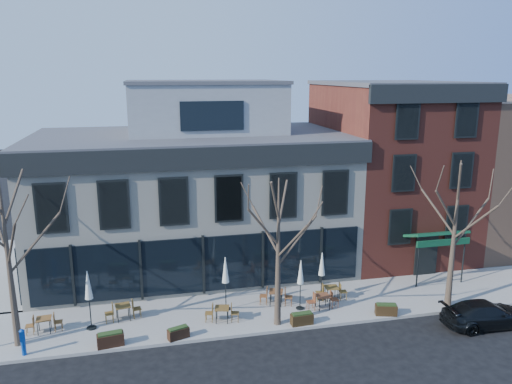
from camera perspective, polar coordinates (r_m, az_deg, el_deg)
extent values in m
plane|color=black|center=(27.36, -5.95, -11.90)|extent=(120.00, 120.00, 0.00)
cube|color=gray|center=(25.96, 1.97, -13.11)|extent=(33.50, 4.70, 0.15)
cube|color=gray|center=(33.82, -26.75, -8.13)|extent=(4.50, 12.00, 0.15)
cube|color=silver|center=(30.70, -7.25, -1.15)|extent=(18.00, 10.00, 8.00)
cube|color=#47474C|center=(29.94, -7.48, 6.37)|extent=(18.30, 10.30, 0.30)
cube|color=black|center=(24.97, -6.33, 3.84)|extent=(18.30, 0.25, 1.10)
cube|color=black|center=(30.56, -24.78, 4.44)|extent=(0.25, 10.30, 1.10)
cube|color=black|center=(26.55, -6.03, -8.24)|extent=(17.20, 0.12, 3.00)
cube|color=black|center=(30.88, -24.01, -6.23)|extent=(0.12, 7.50, 3.00)
cube|color=gray|center=(30.89, -5.88, 9.52)|extent=(9.00, 6.50, 3.00)
cube|color=maroon|center=(34.07, 14.99, 2.53)|extent=(8.00, 10.00, 11.00)
cube|color=#47474C|center=(33.51, 15.57, 11.89)|extent=(8.20, 10.20, 0.25)
cube|color=black|center=(29.10, 20.31, 10.50)|extent=(8.20, 0.25, 1.00)
cube|color=#0E3E24|center=(29.79, 19.87, -4.52)|extent=(3.20, 1.66, 0.67)
cube|color=black|center=(30.95, 18.83, -7.00)|extent=(1.40, 0.10, 2.50)
cube|color=#8C664C|center=(40.52, 26.94, 2.49)|extent=(12.00, 12.00, 10.00)
cone|color=#382B21|center=(23.42, -26.46, -6.88)|extent=(0.34, 0.34, 7.92)
cylinder|color=#382B21|center=(23.18, -23.93, -5.33)|extent=(2.23, 0.50, 2.48)
cylinder|color=#382B21|center=(24.12, -27.23, -3.82)|extent=(1.03, 2.05, 2.14)
cylinder|color=#382B21|center=(22.14, -26.15, -5.40)|extent=(1.03, 2.04, 2.28)
cone|color=#382B21|center=(22.91, 2.55, -7.03)|extent=(0.34, 0.34, 7.04)
cylinder|color=#382B21|center=(23.15, 4.73, -5.51)|extent=(2.00, 0.46, 2.21)
cylinder|color=#382B21|center=(23.31, 1.06, -4.27)|extent=(0.93, 1.84, 1.91)
cylinder|color=#382B21|center=(22.04, 0.89, -4.08)|extent=(1.61, 0.68, 1.97)
cylinder|color=#382B21|center=(21.96, 4.17, -5.65)|extent=(0.93, 1.83, 2.03)
cone|color=#382B21|center=(26.56, 21.70, -4.60)|extent=(0.34, 0.34, 7.48)
cylinder|color=#382B21|center=(27.12, 23.36, -3.20)|extent=(2.12, 0.48, 2.35)
cylinder|color=#382B21|center=(26.79, 20.04, -2.13)|extent=(0.98, 1.94, 2.03)
cylinder|color=#382B21|center=(25.50, 20.87, -1.83)|extent=(1.71, 0.71, 2.09)
cylinder|color=#382B21|center=(25.85, 23.77, -3.21)|extent=(0.98, 1.94, 2.16)
imported|color=black|center=(26.51, 24.77, -12.55)|extent=(4.25, 1.81, 1.22)
cylinder|color=#0B3A98|center=(23.93, -25.02, -15.84)|extent=(0.19, 0.19, 0.65)
cube|color=#0B3A98|center=(23.67, -25.16, -14.66)|extent=(0.23, 0.20, 0.46)
cone|color=#0B3A98|center=(23.55, -25.22, -14.06)|extent=(0.24, 0.24, 0.11)
cube|color=brown|center=(25.26, -23.11, -13.17)|extent=(0.70, 0.70, 0.04)
cylinder|color=black|center=(25.21, -23.69, -14.15)|extent=(0.04, 0.04, 0.66)
cylinder|color=black|center=(25.15, -22.49, -14.09)|extent=(0.04, 0.04, 0.66)
cylinder|color=black|center=(25.67, -23.58, -13.62)|extent=(0.04, 0.04, 0.66)
cylinder|color=black|center=(25.61, -22.40, -13.57)|extent=(0.04, 0.04, 0.66)
cube|color=brown|center=(25.20, -14.99, -12.44)|extent=(0.80, 0.80, 0.04)
cylinder|color=black|center=(25.08, -15.50, -13.53)|extent=(0.04, 0.04, 0.71)
cylinder|color=black|center=(25.14, -14.21, -13.39)|extent=(0.04, 0.04, 0.71)
cylinder|color=black|center=(25.58, -15.65, -12.99)|extent=(0.04, 0.04, 0.71)
cylinder|color=black|center=(25.63, -14.39, -12.85)|extent=(0.04, 0.04, 0.71)
cube|color=brown|center=(24.30, -3.91, -13.08)|extent=(0.79, 0.79, 0.04)
cylinder|color=black|center=(24.24, -4.58, -14.09)|extent=(0.04, 0.04, 0.68)
cylinder|color=black|center=(24.20, -3.29, -14.11)|extent=(0.04, 0.04, 0.68)
cylinder|color=black|center=(24.71, -4.49, -13.52)|extent=(0.04, 0.04, 0.68)
cylinder|color=black|center=(24.67, -3.23, -13.54)|extent=(0.04, 0.04, 0.68)
cube|color=brown|center=(25.85, 2.31, -11.29)|extent=(0.88, 0.88, 0.04)
cylinder|color=black|center=(25.78, 1.63, -12.25)|extent=(0.04, 0.04, 0.71)
cylinder|color=black|center=(25.74, 2.88, -12.30)|extent=(0.04, 0.04, 0.71)
cylinder|color=black|center=(26.27, 1.73, -11.73)|extent=(0.04, 0.04, 0.71)
cylinder|color=black|center=(26.24, 2.96, -11.78)|extent=(0.04, 0.04, 0.71)
cube|color=brown|center=(25.65, 7.65, -11.66)|extent=(0.68, 0.68, 0.04)
cylinder|color=black|center=(25.48, 7.27, -12.70)|extent=(0.04, 0.04, 0.69)
cylinder|color=black|center=(25.66, 8.42, -12.55)|extent=(0.04, 0.04, 0.69)
cylinder|color=black|center=(25.94, 6.85, -12.20)|extent=(0.04, 0.04, 0.69)
cylinder|color=black|center=(26.11, 7.98, -12.06)|extent=(0.04, 0.04, 0.69)
cube|color=brown|center=(26.63, 8.63, -10.71)|extent=(0.74, 0.74, 0.04)
cylinder|color=black|center=(26.48, 8.18, -11.69)|extent=(0.04, 0.04, 0.69)
cylinder|color=black|center=(26.61, 9.33, -11.60)|extent=(0.04, 0.04, 0.69)
cylinder|color=black|center=(26.95, 7.90, -11.21)|extent=(0.04, 0.04, 0.69)
cylinder|color=black|center=(27.08, 9.02, -11.13)|extent=(0.04, 0.04, 0.69)
cylinder|color=black|center=(25.13, -18.28, -14.52)|extent=(0.46, 0.46, 0.06)
cylinder|color=black|center=(24.64, -18.47, -12.23)|extent=(0.05, 0.05, 2.28)
cone|color=beige|center=(24.23, -18.65, -10.02)|extent=(0.37, 0.37, 1.34)
cylinder|color=black|center=(25.69, -3.45, -13.17)|extent=(0.44, 0.44, 0.06)
cylinder|color=black|center=(25.22, -3.48, -10.99)|extent=(0.05, 0.05, 2.21)
cone|color=silver|center=(24.83, -3.52, -8.87)|extent=(0.36, 0.36, 1.31)
cylinder|color=black|center=(25.80, 5.04, -13.08)|extent=(0.41, 0.41, 0.06)
cylinder|color=black|center=(25.37, 5.08, -11.05)|extent=(0.05, 0.05, 2.06)
cone|color=silver|center=(25.00, 5.13, -9.09)|extent=(0.34, 0.34, 1.22)
cylinder|color=black|center=(26.87, 7.42, -12.01)|extent=(0.41, 0.41, 0.06)
cylinder|color=black|center=(26.46, 7.49, -10.04)|extent=(0.05, 0.05, 2.07)
cone|color=silver|center=(26.10, 7.55, -8.14)|extent=(0.34, 0.34, 1.23)
cube|color=black|center=(23.37, -16.29, -15.92)|extent=(1.18, 0.61, 0.56)
cube|color=#1E3314|center=(23.22, -16.34, -15.26)|extent=(1.06, 0.50, 0.09)
cube|color=black|center=(23.34, -8.86, -15.67)|extent=(1.02, 0.67, 0.47)
cube|color=#1E3314|center=(23.21, -8.89, -15.11)|extent=(0.91, 0.57, 0.08)
cube|color=black|center=(24.28, 5.26, -14.27)|extent=(1.07, 0.48, 0.52)
cube|color=#1E3314|center=(24.15, 5.28, -13.67)|extent=(0.96, 0.39, 0.08)
cube|color=black|center=(25.82, 14.64, -12.90)|extent=(1.11, 0.68, 0.52)
cube|color=#1E3314|center=(25.70, 14.68, -12.34)|extent=(0.99, 0.57, 0.08)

